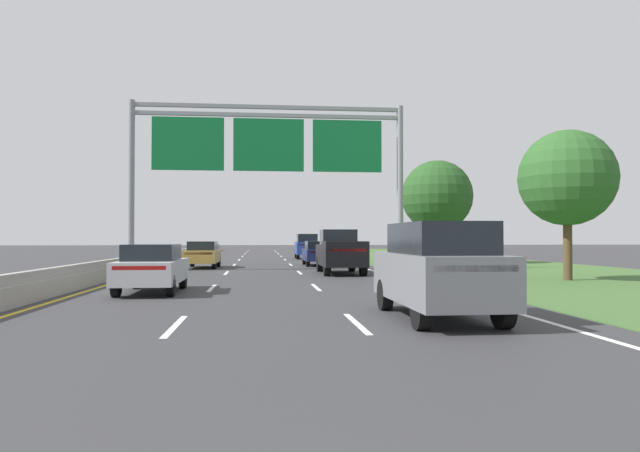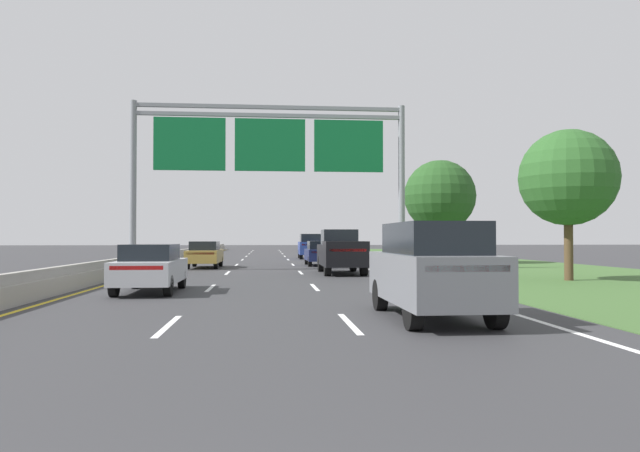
# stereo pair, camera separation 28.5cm
# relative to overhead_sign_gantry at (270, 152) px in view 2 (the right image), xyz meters

# --- Properties ---
(ground_plane) EXTENTS (220.00, 220.00, 0.00)m
(ground_plane) POSITION_rel_overhead_sign_gantry_xyz_m (-0.30, 4.33, -6.51)
(ground_plane) COLOR #333335
(lane_striping) EXTENTS (11.96, 106.00, 0.01)m
(lane_striping) POSITION_rel_overhead_sign_gantry_xyz_m (-0.30, 3.87, -6.50)
(lane_striping) COLOR white
(lane_striping) RESTS_ON ground
(grass_verge_right) EXTENTS (14.00, 110.00, 0.02)m
(grass_verge_right) POSITION_rel_overhead_sign_gantry_xyz_m (13.65, 4.33, -6.50)
(grass_verge_right) COLOR #3D602D
(grass_verge_right) RESTS_ON ground
(median_barrier_concrete) EXTENTS (0.60, 110.00, 0.85)m
(median_barrier_concrete) POSITION_rel_overhead_sign_gantry_xyz_m (-6.90, 4.33, -6.15)
(median_barrier_concrete) COLOR #99968E
(median_barrier_concrete) RESTS_ON ground
(overhead_sign_gantry) EXTENTS (15.06, 0.42, 9.19)m
(overhead_sign_gantry) POSITION_rel_overhead_sign_gantry_xyz_m (0.00, 0.00, 0.00)
(overhead_sign_gantry) COLOR gray
(overhead_sign_gantry) RESTS_ON ground
(pickup_truck_black) EXTENTS (2.05, 5.42, 2.20)m
(pickup_truck_black) POSITION_rel_overhead_sign_gantry_xyz_m (3.51, -3.15, -5.43)
(pickup_truck_black) COLOR black
(pickup_truck_black) RESTS_ON ground
(car_blue_right_lane_suv) EXTENTS (1.98, 4.73, 2.11)m
(car_blue_right_lane_suv) POSITION_rel_overhead_sign_gantry_xyz_m (3.50, 18.02, -5.41)
(car_blue_right_lane_suv) COLOR navy
(car_blue_right_lane_suv) RESTS_ON ground
(car_grey_right_lane_suv) EXTENTS (1.93, 4.71, 2.11)m
(car_grey_right_lane_suv) POSITION_rel_overhead_sign_gantry_xyz_m (3.45, -19.64, -5.41)
(car_grey_right_lane_suv) COLOR slate
(car_grey_right_lane_suv) RESTS_ON ground
(car_navy_right_lane_sedan) EXTENTS (1.84, 4.41, 1.57)m
(car_navy_right_lane_sedan) POSITION_rel_overhead_sign_gantry_xyz_m (3.27, 5.49, -5.69)
(car_navy_right_lane_sedan) COLOR #161E47
(car_navy_right_lane_sedan) RESTS_ON ground
(car_silver_left_lane_sedan) EXTENTS (1.85, 4.41, 1.57)m
(car_silver_left_lane_sedan) POSITION_rel_overhead_sign_gantry_xyz_m (-3.95, -12.64, -5.69)
(car_silver_left_lane_sedan) COLOR #B2B5BA
(car_silver_left_lane_sedan) RESTS_ON ground
(car_gold_left_lane_sedan) EXTENTS (1.88, 4.42, 1.57)m
(car_gold_left_lane_sedan) POSITION_rel_overhead_sign_gantry_xyz_m (-3.84, 3.19, -5.69)
(car_gold_left_lane_sedan) COLOR #A38438
(car_gold_left_lane_sedan) RESTS_ON ground
(roadside_tree_near) EXTENTS (3.99, 3.99, 6.28)m
(roadside_tree_near) POSITION_rel_overhead_sign_gantry_xyz_m (12.29, -8.94, -2.24)
(roadside_tree_near) COLOR #4C3823
(roadside_tree_near) RESTS_ON ground
(roadside_tree_mid) EXTENTS (4.97, 4.97, 7.21)m
(roadside_tree_mid) POSITION_rel_overhead_sign_gantry_xyz_m (11.86, 7.86, -1.79)
(roadside_tree_mid) COLOR #4C3823
(roadside_tree_mid) RESTS_ON ground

